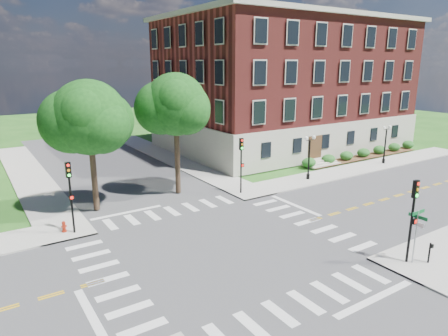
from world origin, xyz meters
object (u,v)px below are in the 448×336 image
traffic_signal_se (413,211)px  fire_hydrant (64,227)px  traffic_signal_ne (241,158)px  push_button_post (430,252)px  twin_lamp_west (309,155)px  twin_lamp_east (385,142)px  traffic_signal_nw (70,188)px  street_sign_pole (417,226)px

traffic_signal_se → fire_hydrant: (-15.32, 14.92, -2.72)m
traffic_signal_ne → push_button_post: traffic_signal_ne is taller
twin_lamp_west → twin_lamp_east: size_ratio=1.00×
fire_hydrant → twin_lamp_east: bearing=0.4°
traffic_signal_se → twin_lamp_east: (18.95, 15.17, -0.66)m
traffic_signal_nw → push_button_post: 21.95m
traffic_signal_se → twin_lamp_west: bearing=64.4°
traffic_signal_se → traffic_signal_nw: bearing=135.7°
street_sign_pole → push_button_post: bearing=-35.0°
push_button_post → traffic_signal_se: bearing=140.7°
traffic_signal_se → street_sign_pole: (0.17, -0.22, -0.88)m
traffic_signal_ne → fire_hydrant: traffic_signal_ne is taller
traffic_signal_nw → push_button_post: bearing=-44.0°
traffic_signal_nw → fire_hydrant: (-0.54, 0.50, -2.72)m
fire_hydrant → traffic_signal_se: bearing=-44.3°
street_sign_pole → traffic_signal_nw: bearing=135.6°
traffic_signal_se → fire_hydrant: size_ratio=6.40×
twin_lamp_east → traffic_signal_ne: bearing=179.7°
traffic_signal_ne → traffic_signal_nw: 14.15m
push_button_post → traffic_signal_ne: bearing=95.6°
traffic_signal_ne → traffic_signal_nw: same height
traffic_signal_ne → fire_hydrant: 14.92m
twin_lamp_west → twin_lamp_east: same height
twin_lamp_east → street_sign_pole: twin_lamp_east is taller
traffic_signal_ne → push_button_post: (1.56, -15.99, -2.39)m
twin_lamp_east → push_button_post: twin_lamp_east is taller
traffic_signal_nw → twin_lamp_east: (33.73, 0.74, -0.66)m
twin_lamp_west → push_button_post: (-6.37, -15.93, -1.73)m
push_button_post → fire_hydrant: 22.56m
traffic_signal_ne → twin_lamp_west: (7.93, -0.07, -0.66)m
traffic_signal_se → traffic_signal_nw: same height
traffic_signal_ne → street_sign_pole: 15.52m
twin_lamp_west → fire_hydrant: 22.69m
traffic_signal_se → traffic_signal_nw: (-14.78, 14.42, 0.00)m
street_sign_pole → fire_hydrant: bearing=135.6°
traffic_signal_nw → twin_lamp_west: size_ratio=1.13×
twin_lamp_west → fire_hydrant: bearing=-179.3°
fire_hydrant → street_sign_pole: bearing=-44.4°
twin_lamp_west → street_sign_pole: bearing=-114.8°
fire_hydrant → traffic_signal_nw: bearing=-43.0°
traffic_signal_ne → push_button_post: size_ratio=4.00×
twin_lamp_west → push_button_post: size_ratio=3.53×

